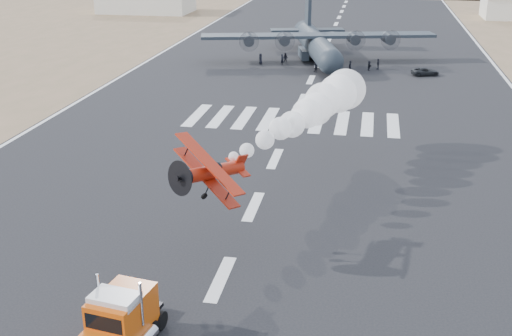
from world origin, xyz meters
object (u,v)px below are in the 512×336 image
(support_vehicle, at_px, (425,72))
(crew_h, at_px, (286,58))
(semi_truck, at_px, (117,323))
(transport_aircraft, at_px, (316,42))
(crew_a, at_px, (350,66))
(crew_f, at_px, (369,66))
(crew_e, at_px, (261,59))
(crew_g, at_px, (282,60))
(aerobatic_biplane, at_px, (210,172))
(crew_c, at_px, (329,60))
(crew_b, at_px, (316,67))
(crew_d, at_px, (378,64))

(support_vehicle, relative_size, crew_h, 2.46)
(semi_truck, height_order, transport_aircraft, transport_aircraft)
(crew_a, distance_m, crew_f, 3.39)
(support_vehicle, relative_size, crew_a, 2.41)
(crew_f, xyz_separation_m, crew_h, (-14.19, 3.47, 0.10))
(crew_e, distance_m, crew_f, 18.43)
(support_vehicle, relative_size, crew_g, 2.33)
(aerobatic_biplane, xyz_separation_m, crew_c, (3.31, 67.40, -5.35))
(semi_truck, relative_size, crew_h, 4.77)
(crew_g, bearing_deg, crew_e, 114.50)
(support_vehicle, relative_size, crew_b, 2.29)
(semi_truck, height_order, crew_b, semi_truck)
(semi_truck, height_order, crew_e, semi_truck)
(semi_truck, distance_m, crew_e, 79.31)
(crew_b, bearing_deg, crew_a, 54.97)
(crew_f, distance_m, crew_g, 14.63)
(crew_b, bearing_deg, crew_h, 172.30)
(transport_aircraft, bearing_deg, crew_f, -52.95)
(crew_e, distance_m, crew_g, 3.81)
(aerobatic_biplane, relative_size, crew_f, 4.06)
(crew_d, xyz_separation_m, crew_e, (-19.71, 0.95, 0.00))
(transport_aircraft, bearing_deg, crew_e, -162.38)
(aerobatic_biplane, relative_size, support_vehicle, 1.47)
(crew_b, height_order, crew_d, crew_b)
(transport_aircraft, xyz_separation_m, crew_b, (0.97, -10.53, -2.05))
(semi_truck, bearing_deg, crew_c, 95.10)
(semi_truck, distance_m, transport_aircraft, 84.62)
(crew_e, relative_size, crew_f, 1.13)
(crew_e, xyz_separation_m, crew_g, (3.79, -0.39, 0.04))
(semi_truck, bearing_deg, crew_e, 103.45)
(semi_truck, distance_m, crew_f, 77.95)
(transport_aircraft, xyz_separation_m, crew_g, (-5.12, -5.86, -2.07))
(semi_truck, xyz_separation_m, crew_b, (3.97, 74.03, -0.86))
(aerobatic_biplane, xyz_separation_m, crew_a, (7.03, 63.52, -5.40))
(crew_e, height_order, crew_f, crew_e)
(crew_d, bearing_deg, crew_g, -110.77)
(crew_e, bearing_deg, crew_a, 40.02)
(crew_g, height_order, crew_h, crew_g)
(semi_truck, xyz_separation_m, crew_h, (-1.79, 80.42, -0.93))
(support_vehicle, distance_m, crew_a, 11.82)
(crew_h, bearing_deg, crew_b, -43.63)
(crew_e, bearing_deg, crew_g, 47.60)
(transport_aircraft, distance_m, crew_e, 10.67)
(aerobatic_biplane, bearing_deg, crew_e, 114.19)
(aerobatic_biplane, bearing_deg, crew_c, 104.38)
(crew_g, bearing_deg, support_vehicle, -69.11)
(crew_b, relative_size, crew_e, 1.07)
(transport_aircraft, relative_size, crew_g, 21.61)
(crew_h, bearing_deg, transport_aircraft, 45.16)
(support_vehicle, height_order, crew_c, crew_c)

